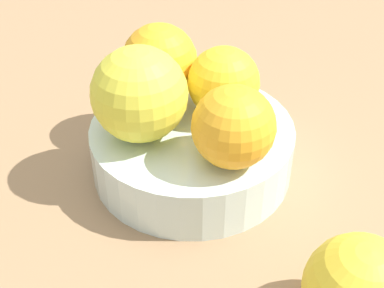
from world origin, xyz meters
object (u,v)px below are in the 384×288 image
(orange_in_bowl_0, at_px, (224,82))
(orange_in_bowl_1, at_px, (234,127))
(fruit_bowl, at_px, (192,149))
(orange_in_bowl_2, at_px, (160,61))
(orange_in_bowl_3, at_px, (139,94))

(orange_in_bowl_0, relative_size, orange_in_bowl_1, 0.96)
(fruit_bowl, relative_size, orange_in_bowl_0, 2.84)
(orange_in_bowl_1, bearing_deg, fruit_bowl, -15.00)
(fruit_bowl, xyz_separation_m, orange_in_bowl_2, (0.06, -0.02, 0.06))
(orange_in_bowl_0, bearing_deg, orange_in_bowl_3, 64.49)
(orange_in_bowl_2, xyz_separation_m, orange_in_bowl_3, (-0.03, 0.06, 0.01))
(orange_in_bowl_0, height_order, orange_in_bowl_2, orange_in_bowl_2)
(fruit_bowl, distance_m, orange_in_bowl_2, 0.09)
(orange_in_bowl_2, bearing_deg, orange_in_bowl_1, 161.60)
(orange_in_bowl_2, relative_size, orange_in_bowl_3, 0.87)
(fruit_bowl, distance_m, orange_in_bowl_1, 0.08)
(orange_in_bowl_1, height_order, orange_in_bowl_2, orange_in_bowl_2)
(orange_in_bowl_0, distance_m, orange_in_bowl_1, 0.07)
(orange_in_bowl_0, relative_size, orange_in_bowl_2, 0.91)
(orange_in_bowl_3, bearing_deg, orange_in_bowl_1, -165.49)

